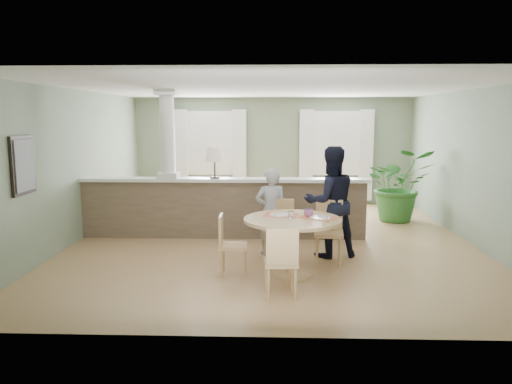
{
  "coord_description": "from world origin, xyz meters",
  "views": [
    {
      "loc": [
        0.02,
        -8.79,
        2.22
      ],
      "look_at": [
        -0.26,
        -1.0,
        1.04
      ],
      "focal_mm": 35.0,
      "sensor_mm": 36.0,
      "label": 1
    }
  ],
  "objects_px": {
    "dining_table": "(293,230)",
    "chair_far_boy": "(280,225)",
    "sofa": "(267,204)",
    "chair_near": "(281,259)",
    "chair_side": "(229,242)",
    "houseplant": "(399,185)",
    "chair_far_man": "(329,229)",
    "child_person": "(271,211)",
    "man_person": "(330,202)"
  },
  "relations": [
    {
      "from": "chair_far_boy",
      "to": "chair_near",
      "type": "distance_m",
      "value": 1.87
    },
    {
      "from": "chair_side",
      "to": "child_person",
      "type": "height_order",
      "value": "child_person"
    },
    {
      "from": "chair_far_boy",
      "to": "chair_side",
      "type": "distance_m",
      "value": 1.19
    },
    {
      "from": "dining_table",
      "to": "chair_near",
      "type": "xyz_separation_m",
      "value": [
        -0.18,
        -0.9,
        -0.16
      ]
    },
    {
      "from": "houseplant",
      "to": "chair_near",
      "type": "bearing_deg",
      "value": -118.53
    },
    {
      "from": "chair_near",
      "to": "chair_side",
      "type": "distance_m",
      "value": 1.18
    },
    {
      "from": "child_person",
      "to": "chair_far_boy",
      "type": "bearing_deg",
      "value": 121.3
    },
    {
      "from": "chair_near",
      "to": "chair_far_boy",
      "type": "bearing_deg",
      "value": -95.38
    },
    {
      "from": "man_person",
      "to": "houseplant",
      "type": "bearing_deg",
      "value": -136.56
    },
    {
      "from": "child_person",
      "to": "dining_table",
      "type": "bearing_deg",
      "value": 94.67
    },
    {
      "from": "chair_far_boy",
      "to": "man_person",
      "type": "bearing_deg",
      "value": 19.03
    },
    {
      "from": "sofa",
      "to": "chair_side",
      "type": "bearing_deg",
      "value": -96.71
    },
    {
      "from": "chair_near",
      "to": "man_person",
      "type": "distance_m",
      "value": 2.11
    },
    {
      "from": "houseplant",
      "to": "dining_table",
      "type": "height_order",
      "value": "houseplant"
    },
    {
      "from": "sofa",
      "to": "chair_near",
      "type": "distance_m",
      "value": 4.5
    },
    {
      "from": "houseplant",
      "to": "chair_far_man",
      "type": "height_order",
      "value": "houseplant"
    },
    {
      "from": "chair_far_boy",
      "to": "chair_side",
      "type": "bearing_deg",
      "value": -112.96
    },
    {
      "from": "chair_side",
      "to": "houseplant",
      "type": "bearing_deg",
      "value": -42.02
    },
    {
      "from": "houseplant",
      "to": "dining_table",
      "type": "distance_m",
      "value": 4.53
    },
    {
      "from": "sofa",
      "to": "dining_table",
      "type": "relative_size",
      "value": 2.0
    },
    {
      "from": "dining_table",
      "to": "man_person",
      "type": "height_order",
      "value": "man_person"
    },
    {
      "from": "chair_side",
      "to": "man_person",
      "type": "height_order",
      "value": "man_person"
    },
    {
      "from": "man_person",
      "to": "chair_far_boy",
      "type": "bearing_deg",
      "value": -10.82
    },
    {
      "from": "chair_far_boy",
      "to": "sofa",
      "type": "bearing_deg",
      "value": 110.71
    },
    {
      "from": "dining_table",
      "to": "chair_far_man",
      "type": "xyz_separation_m",
      "value": [
        0.58,
        0.68,
        -0.13
      ]
    },
    {
      "from": "sofa",
      "to": "chair_near",
      "type": "height_order",
      "value": "chair_near"
    },
    {
      "from": "chair_side",
      "to": "sofa",
      "type": "bearing_deg",
      "value": -8.99
    },
    {
      "from": "dining_table",
      "to": "chair_far_boy",
      "type": "relative_size",
      "value": 1.48
    },
    {
      "from": "child_person",
      "to": "man_person",
      "type": "relative_size",
      "value": 0.79
    },
    {
      "from": "chair_far_boy",
      "to": "chair_side",
      "type": "height_order",
      "value": "chair_far_boy"
    },
    {
      "from": "chair_near",
      "to": "chair_side",
      "type": "relative_size",
      "value": 1.06
    },
    {
      "from": "sofa",
      "to": "chair_side",
      "type": "xyz_separation_m",
      "value": [
        -0.49,
        -3.56,
        0.07
      ]
    },
    {
      "from": "dining_table",
      "to": "chair_far_boy",
      "type": "height_order",
      "value": "dining_table"
    },
    {
      "from": "dining_table",
      "to": "chair_far_boy",
      "type": "xyz_separation_m",
      "value": [
        -0.17,
        0.96,
        -0.15
      ]
    },
    {
      "from": "sofa",
      "to": "child_person",
      "type": "bearing_deg",
      "value": -86.58
    },
    {
      "from": "chair_near",
      "to": "chair_far_man",
      "type": "bearing_deg",
      "value": -120.43
    },
    {
      "from": "chair_side",
      "to": "child_person",
      "type": "bearing_deg",
      "value": -29.34
    },
    {
      "from": "sofa",
      "to": "chair_near",
      "type": "bearing_deg",
      "value": -85.83
    },
    {
      "from": "sofa",
      "to": "houseplant",
      "type": "xyz_separation_m",
      "value": [
        2.82,
        0.26,
        0.38
      ]
    },
    {
      "from": "houseplant",
      "to": "chair_far_boy",
      "type": "xyz_separation_m",
      "value": [
        -2.57,
        -2.88,
        -0.27
      ]
    },
    {
      "from": "chair_far_man",
      "to": "chair_near",
      "type": "height_order",
      "value": "chair_far_man"
    },
    {
      "from": "sofa",
      "to": "child_person",
      "type": "relative_size",
      "value": 1.94
    },
    {
      "from": "dining_table",
      "to": "chair_side",
      "type": "distance_m",
      "value": 0.92
    },
    {
      "from": "houseplant",
      "to": "dining_table",
      "type": "bearing_deg",
      "value": -122.03
    },
    {
      "from": "chair_far_man",
      "to": "child_person",
      "type": "height_order",
      "value": "child_person"
    },
    {
      "from": "chair_far_man",
      "to": "chair_side",
      "type": "distance_m",
      "value": 1.62
    },
    {
      "from": "dining_table",
      "to": "chair_side",
      "type": "relative_size",
      "value": 1.59
    },
    {
      "from": "chair_near",
      "to": "chair_side",
      "type": "bearing_deg",
      "value": -57.06
    },
    {
      "from": "chair_far_man",
      "to": "chair_far_boy",
      "type": "bearing_deg",
      "value": 165.68
    },
    {
      "from": "chair_far_man",
      "to": "man_person",
      "type": "distance_m",
      "value": 0.49
    }
  ]
}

